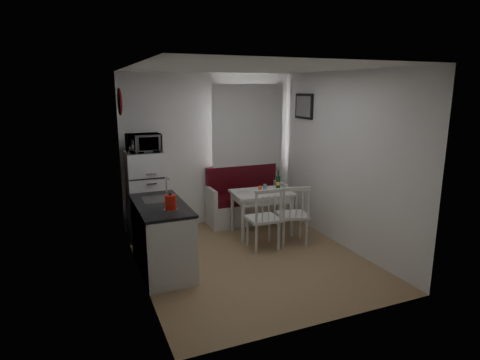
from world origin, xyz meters
The scene contains 22 objects.
floor centered at (0.00, 0.00, 0.00)m, with size 3.00×3.50×0.02m, color #A38056.
ceiling centered at (0.00, 0.00, 2.60)m, with size 3.00×3.50×0.02m, color white.
wall_back centered at (0.00, 1.75, 1.30)m, with size 3.00×0.02×2.60m, color white.
wall_front centered at (0.00, -1.75, 1.30)m, with size 3.00×0.02×2.60m, color white.
wall_left centered at (-1.50, 0.00, 1.30)m, with size 0.02×3.50×2.60m, color white.
wall_right centered at (1.50, 0.00, 1.30)m, with size 0.02×3.50×2.60m, color white.
window centered at (0.70, 1.72, 1.62)m, with size 1.22×0.06×1.47m, color silver.
curtain centered at (0.70, 1.65, 1.68)m, with size 1.35×0.02×1.50m, color silver.
kitchen_counter centered at (-1.20, 0.16, 0.46)m, with size 0.62×1.32×1.16m.
wall_sign centered at (-1.47, 1.45, 2.15)m, with size 0.40×0.40×0.03m, color navy.
picture_frame centered at (1.48, 1.10, 2.05)m, with size 0.04×0.52×0.42m, color black.
bench centered at (0.58, 1.51, 0.33)m, with size 1.39×0.54×1.00m.
dining_table centered at (0.59, 0.86, 0.63)m, with size 0.99×0.73×0.71m.
chair_left centered at (0.34, 0.19, 0.59)m, with size 0.46×0.44×0.51m.
chair_right centered at (0.84, 0.19, 0.58)m, with size 0.53×0.52×0.50m.
fridge centered at (-1.18, 1.40, 0.70)m, with size 0.56×0.56×1.39m, color white.
microwave centered at (-1.18, 1.35, 1.53)m, with size 0.51×0.34×0.28m, color white.
kettle centered at (-1.15, -0.22, 1.01)m, with size 0.17×0.17×0.22m, color red.
wine_bottle centered at (0.94, 0.96, 0.86)m, with size 0.07×0.07×0.30m, color #164423, non-canonical shape.
drinking_glass_orange centered at (0.54, 0.81, 0.76)m, with size 0.06×0.06×0.11m, color orange.
drinking_glass_blue centered at (0.67, 0.91, 0.76)m, with size 0.06×0.06×0.10m, color #6D92B9.
plate centered at (0.29, 0.88, 0.72)m, with size 0.23×0.23×0.02m, color white.
Camera 1 is at (-2.16, -4.81, 2.35)m, focal length 30.00 mm.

